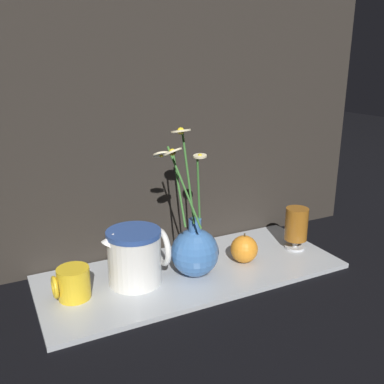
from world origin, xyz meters
name	(u,v)px	position (x,y,z in m)	size (l,w,h in m)	color
ground_plane	(193,274)	(0.00, 0.00, 0.00)	(6.00, 6.00, 0.00)	black
shelf	(193,272)	(0.00, 0.00, 0.01)	(0.76, 0.31, 0.01)	#B2B7BC
backdrop_wall	(162,48)	(0.00, 0.17, 0.55)	(1.26, 0.02, 1.10)	#2D2823
vase_with_flowers	(194,249)	(-0.01, -0.02, 0.08)	(0.16, 0.13, 0.37)	#3F72B7
yellow_mug	(73,284)	(-0.30, 0.00, 0.05)	(0.08, 0.07, 0.07)	yellow
ceramic_pitcher	(135,254)	(-0.15, 0.01, 0.08)	(0.15, 0.13, 0.14)	white
tea_glass	(296,225)	(0.32, -0.01, 0.08)	(0.06, 0.06, 0.12)	silver
orange_fruit	(244,249)	(0.14, -0.02, 0.05)	(0.07, 0.07, 0.08)	orange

